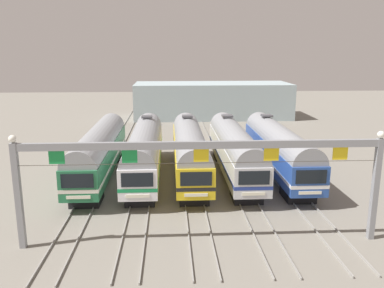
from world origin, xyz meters
name	(u,v)px	position (x,y,z in m)	size (l,w,h in m)	color
ground_plane	(190,176)	(0.00, 0.00, 0.00)	(160.00, 160.00, 0.00)	gray
track_bed	(184,138)	(0.00, 17.00, 0.07)	(18.29, 70.00, 0.15)	gray
commuter_train_green	(99,150)	(-8.39, -0.01, 2.69)	(2.88, 18.06, 4.77)	#236B42
commuter_train_white	(145,149)	(-4.20, 0.00, 2.69)	(2.88, 18.06, 5.05)	white
commuter_train_yellow	(190,149)	(0.00, 0.00, 2.69)	(2.88, 18.06, 5.05)	gold
commuter_train_silver	(234,148)	(4.20, 0.00, 2.69)	(2.88, 18.06, 5.05)	silver
commuter_train_blue	(278,148)	(8.39, 0.00, 2.69)	(2.88, 18.06, 5.05)	#284C9E
catenary_gantry	(201,161)	(0.00, -13.50, 5.26)	(22.03, 0.44, 6.97)	gray
maintenance_building	(212,100)	(5.70, 34.45, 3.02)	(27.07, 10.00, 6.04)	#9EB2B7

